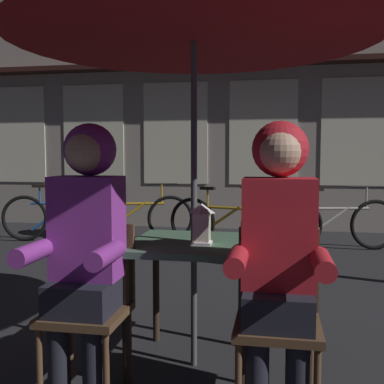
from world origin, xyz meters
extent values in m
plane|color=#232326|center=(0.00, 0.00, 0.00)|extent=(60.00, 60.00, 0.00)
cube|color=#42664C|center=(0.00, 0.00, 0.72)|extent=(0.72, 0.72, 0.04)
cylinder|color=#2D2319|center=(-0.31, -0.31, 0.35)|extent=(0.04, 0.04, 0.70)
cylinder|color=#2D2319|center=(0.31, -0.31, 0.35)|extent=(0.04, 0.04, 0.70)
cylinder|color=#2D2319|center=(-0.31, 0.31, 0.35)|extent=(0.04, 0.04, 0.70)
cylinder|color=#2D2319|center=(0.31, 0.31, 0.35)|extent=(0.04, 0.04, 0.70)
cylinder|color=#4C4C51|center=(0.00, 0.00, 1.12)|extent=(0.04, 0.04, 2.25)
cone|color=maroon|center=(0.00, 0.00, 2.06)|extent=(2.10, 2.10, 0.38)
cube|color=white|center=(0.06, -0.09, 0.75)|extent=(0.11, 0.11, 0.02)
cube|color=white|center=(0.06, -0.09, 0.84)|extent=(0.09, 0.09, 0.16)
pyramid|color=white|center=(0.06, -0.09, 0.94)|extent=(0.11, 0.11, 0.06)
cube|color=#513823|center=(-0.48, -0.44, 0.43)|extent=(0.40, 0.40, 0.04)
cylinder|color=#513823|center=(-0.31, -0.61, 0.21)|extent=(0.03, 0.03, 0.41)
cylinder|color=#513823|center=(-0.65, -0.61, 0.21)|extent=(0.03, 0.03, 0.41)
cylinder|color=#513823|center=(-0.31, -0.27, 0.21)|extent=(0.03, 0.03, 0.41)
cylinder|color=#513823|center=(-0.65, -0.27, 0.21)|extent=(0.03, 0.03, 0.41)
cube|color=#513823|center=(-0.48, -0.26, 0.66)|extent=(0.40, 0.03, 0.42)
cube|color=#513823|center=(0.48, -0.44, 0.43)|extent=(0.40, 0.40, 0.04)
cylinder|color=#513823|center=(0.65, -0.27, 0.21)|extent=(0.03, 0.03, 0.41)
cylinder|color=#513823|center=(0.31, -0.27, 0.21)|extent=(0.03, 0.03, 0.41)
cube|color=#513823|center=(0.48, -0.26, 0.66)|extent=(0.40, 0.03, 0.42)
cylinder|color=black|center=(-0.39, -0.57, 0.23)|extent=(0.11, 0.11, 0.45)
cylinder|color=black|center=(-0.57, -0.57, 0.23)|extent=(0.11, 0.11, 0.45)
cube|color=black|center=(-0.48, -0.44, 0.53)|extent=(0.32, 0.36, 0.16)
cube|color=purple|center=(-0.48, -0.40, 0.87)|extent=(0.34, 0.22, 0.52)
cylinder|color=purple|center=(-0.30, -0.62, 0.78)|extent=(0.09, 0.30, 0.09)
cylinder|color=purple|center=(-0.66, -0.62, 0.78)|extent=(0.09, 0.30, 0.09)
sphere|color=tan|center=(-0.48, -0.40, 1.25)|extent=(0.21, 0.21, 0.21)
sphere|color=purple|center=(-0.48, -0.35, 1.26)|extent=(0.27, 0.27, 0.27)
cylinder|color=black|center=(0.57, -0.57, 0.23)|extent=(0.11, 0.11, 0.45)
cylinder|color=black|center=(0.39, -0.57, 0.23)|extent=(0.11, 0.11, 0.45)
cube|color=black|center=(0.48, -0.44, 0.53)|extent=(0.32, 0.36, 0.16)
cube|color=red|center=(0.48, -0.40, 0.87)|extent=(0.34, 0.22, 0.52)
cylinder|color=red|center=(0.66, -0.62, 0.78)|extent=(0.09, 0.30, 0.09)
cylinder|color=red|center=(0.30, -0.62, 0.78)|extent=(0.09, 0.30, 0.09)
sphere|color=tan|center=(0.48, -0.40, 1.25)|extent=(0.21, 0.21, 0.21)
sphere|color=red|center=(0.48, -0.35, 1.26)|extent=(0.27, 0.27, 0.27)
cube|color=#9E9389|center=(-0.50, 5.40, 3.10)|extent=(10.00, 0.60, 6.20)
cube|color=#EAE5C6|center=(-4.16, 5.09, 1.60)|extent=(1.10, 0.02, 1.70)
cube|color=#EAE5C6|center=(-2.70, 5.09, 1.60)|extent=(1.10, 0.02, 1.70)
cube|color=#EAE5C6|center=(-1.23, 5.09, 1.60)|extent=(1.10, 0.02, 1.70)
cube|color=#EAE5C6|center=(0.24, 5.09, 1.60)|extent=(1.10, 0.02, 1.70)
cube|color=#EAE5C6|center=(1.70, 5.09, 1.60)|extent=(1.10, 0.02, 1.70)
cube|color=#331914|center=(-0.50, 4.95, 2.70)|extent=(9.00, 0.36, 0.08)
torus|color=black|center=(-2.09, 3.66, 0.33)|extent=(0.66, 0.18, 0.66)
torus|color=black|center=(-3.09, 3.45, 0.33)|extent=(0.66, 0.18, 0.66)
cylinder|color=#1E4C93|center=(-2.59, 3.56, 0.54)|extent=(0.83, 0.21, 0.04)
cylinder|color=#1E4C93|center=(-2.71, 3.53, 0.36)|extent=(0.60, 0.16, 0.44)
cylinder|color=#1E4C93|center=(-2.87, 3.50, 0.66)|extent=(0.02, 0.02, 0.24)
cube|color=black|center=(-2.87, 3.50, 0.79)|extent=(0.21, 0.12, 0.04)
cylinder|color=#1E4C93|center=(-2.21, 3.64, 0.68)|extent=(0.02, 0.02, 0.28)
cylinder|color=black|center=(-2.21, 3.64, 0.82)|extent=(0.44, 0.11, 0.02)
torus|color=black|center=(-1.02, 3.81, 0.33)|extent=(0.65, 0.19, 0.66)
torus|color=black|center=(-2.02, 3.59, 0.33)|extent=(0.65, 0.19, 0.66)
cylinder|color=#B78419|center=(-1.52, 3.70, 0.54)|extent=(0.82, 0.22, 0.04)
cylinder|color=#B78419|center=(-1.64, 3.67, 0.36)|extent=(0.60, 0.17, 0.44)
cylinder|color=#B78419|center=(-1.80, 3.64, 0.66)|extent=(0.02, 0.02, 0.24)
cube|color=black|center=(-1.80, 3.64, 0.79)|extent=(0.21, 0.12, 0.04)
cylinder|color=#B78419|center=(-1.14, 3.79, 0.68)|extent=(0.02, 0.02, 0.28)
cylinder|color=black|center=(-1.14, 3.79, 0.82)|extent=(0.43, 0.12, 0.02)
torus|color=black|center=(0.34, 3.29, 0.33)|extent=(0.65, 0.21, 0.66)
torus|color=black|center=(-0.65, 3.54, 0.33)|extent=(0.65, 0.21, 0.66)
cylinder|color=#B78419|center=(-0.16, 3.41, 0.54)|extent=(0.82, 0.24, 0.04)
cylinder|color=#B78419|center=(-0.28, 3.44, 0.36)|extent=(0.60, 0.18, 0.44)
cylinder|color=#B78419|center=(-0.44, 3.48, 0.66)|extent=(0.02, 0.02, 0.24)
cube|color=black|center=(-0.44, 3.48, 0.79)|extent=(0.21, 0.13, 0.04)
cylinder|color=#B78419|center=(0.22, 3.32, 0.68)|extent=(0.02, 0.02, 0.28)
cylinder|color=black|center=(0.22, 3.32, 0.82)|extent=(0.43, 0.13, 0.02)
torus|color=black|center=(1.74, 3.71, 0.33)|extent=(0.66, 0.19, 0.66)
torus|color=black|center=(0.74, 3.49, 0.33)|extent=(0.66, 0.19, 0.66)
cylinder|color=#ADA89E|center=(1.24, 3.60, 0.54)|extent=(0.82, 0.22, 0.04)
cylinder|color=#ADA89E|center=(1.12, 3.57, 0.36)|extent=(0.60, 0.17, 0.44)
cylinder|color=#ADA89E|center=(0.96, 3.54, 0.66)|extent=(0.02, 0.02, 0.24)
cube|color=black|center=(0.96, 3.54, 0.79)|extent=(0.21, 0.12, 0.04)
cylinder|color=#ADA89E|center=(1.62, 3.68, 0.68)|extent=(0.02, 0.02, 0.28)
cylinder|color=black|center=(1.62, 3.68, 0.82)|extent=(0.43, 0.12, 0.02)
cylinder|color=brown|center=(-2.37, 3.92, 0.17)|extent=(0.36, 0.36, 0.34)
sphere|color=#285B2D|center=(-2.37, 3.92, 0.62)|extent=(0.60, 0.60, 0.60)
camera|label=1|loc=(0.46, -2.60, 1.24)|focal=43.31mm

